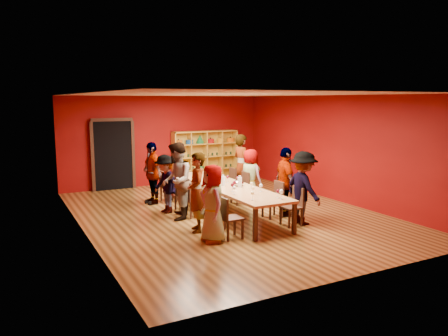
{
  "coord_description": "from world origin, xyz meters",
  "views": [
    {
      "loc": [
        -5.04,
        -9.53,
        2.87
      ],
      "look_at": [
        0.03,
        0.22,
        1.15
      ],
      "focal_mm": 35.0,
      "sensor_mm": 36.0,
      "label": 1
    }
  ],
  "objects_px": {
    "chair_person_right_1": "(275,197)",
    "tasting_table": "(227,187)",
    "chair_person_left_1": "(212,207)",
    "person_left_3": "(166,184)",
    "person_left_0": "(213,203)",
    "spittoon_bowl": "(238,183)",
    "wine_bottle": "(201,168)",
    "chair_person_left_4": "(166,185)",
    "person_right_3": "(251,176)",
    "person_right_4": "(242,166)",
    "chair_person_left_2": "(191,197)",
    "chair_person_left_3": "(181,192)",
    "person_left_2": "(177,181)",
    "person_right_0": "(303,188)",
    "person_right_1": "(285,182)",
    "chair_person_left_0": "(228,215)",
    "person_left_4": "(152,173)",
    "person_left_1": "(197,192)",
    "chair_person_right_3": "(242,186)",
    "chair_person_right_4": "(230,182)",
    "chair_person_right_0": "(294,204)",
    "shelving_unit": "(205,154)"
  },
  "relations": [
    {
      "from": "person_right_1",
      "to": "person_left_2",
      "type": "bearing_deg",
      "value": 82.94
    },
    {
      "from": "chair_person_right_3",
      "to": "chair_person_right_4",
      "type": "distance_m",
      "value": 0.74
    },
    {
      "from": "tasting_table",
      "to": "chair_person_right_1",
      "type": "relative_size",
      "value": 5.06
    },
    {
      "from": "chair_person_left_3",
      "to": "chair_person_right_4",
      "type": "relative_size",
      "value": 1.0
    },
    {
      "from": "person_left_0",
      "to": "chair_person_right_3",
      "type": "xyz_separation_m",
      "value": [
        2.17,
        2.58,
        -0.3
      ]
    },
    {
      "from": "chair_person_left_0",
      "to": "chair_person_right_4",
      "type": "distance_m",
      "value": 3.79
    },
    {
      "from": "chair_person_left_2",
      "to": "person_right_3",
      "type": "bearing_deg",
      "value": 17.57
    },
    {
      "from": "person_left_2",
      "to": "person_left_1",
      "type": "bearing_deg",
      "value": 25.65
    },
    {
      "from": "chair_person_left_1",
      "to": "person_right_4",
      "type": "relative_size",
      "value": 0.47
    },
    {
      "from": "person_right_4",
      "to": "wine_bottle",
      "type": "distance_m",
      "value": 1.2
    },
    {
      "from": "chair_person_left_3",
      "to": "person_right_1",
      "type": "distance_m",
      "value": 2.71
    },
    {
      "from": "tasting_table",
      "to": "person_right_3",
      "type": "relative_size",
      "value": 2.97
    },
    {
      "from": "person_left_2",
      "to": "person_left_4",
      "type": "xyz_separation_m",
      "value": [
        -0.02,
        1.82,
        -0.07
      ]
    },
    {
      "from": "chair_person_left_2",
      "to": "chair_person_left_3",
      "type": "height_order",
      "value": "same"
    },
    {
      "from": "person_right_0",
      "to": "chair_person_right_3",
      "type": "bearing_deg",
      "value": 6.5
    },
    {
      "from": "chair_person_right_1",
      "to": "person_right_4",
      "type": "bearing_deg",
      "value": 80.35
    },
    {
      "from": "person_left_3",
      "to": "person_left_2",
      "type": "bearing_deg",
      "value": -5.69
    },
    {
      "from": "chair_person_left_3",
      "to": "person_right_4",
      "type": "xyz_separation_m",
      "value": [
        2.22,
        0.71,
        0.44
      ]
    },
    {
      "from": "tasting_table",
      "to": "chair_person_left_3",
      "type": "distance_m",
      "value": 1.26
    },
    {
      "from": "tasting_table",
      "to": "shelving_unit",
      "type": "xyz_separation_m",
      "value": [
        1.4,
        4.32,
        0.28
      ]
    },
    {
      "from": "spittoon_bowl",
      "to": "wine_bottle",
      "type": "bearing_deg",
      "value": 90.01
    },
    {
      "from": "chair_person_left_4",
      "to": "person_right_3",
      "type": "relative_size",
      "value": 0.59
    },
    {
      "from": "person_left_2",
      "to": "person_right_0",
      "type": "height_order",
      "value": "person_left_2"
    },
    {
      "from": "chair_person_left_1",
      "to": "chair_person_right_4",
      "type": "xyz_separation_m",
      "value": [
        1.82,
        2.55,
        0.0
      ]
    },
    {
      "from": "chair_person_left_1",
      "to": "person_left_0",
      "type": "bearing_deg",
      "value": -114.32
    },
    {
      "from": "person_left_2",
      "to": "person_left_4",
      "type": "distance_m",
      "value": 1.82
    },
    {
      "from": "person_right_1",
      "to": "wine_bottle",
      "type": "distance_m",
      "value": 2.98
    },
    {
      "from": "chair_person_right_1",
      "to": "person_right_1",
      "type": "relative_size",
      "value": 0.52
    },
    {
      "from": "chair_person_right_1",
      "to": "tasting_table",
      "type": "bearing_deg",
      "value": 138.15
    },
    {
      "from": "person_left_1",
      "to": "person_left_3",
      "type": "bearing_deg",
      "value": -161.79
    },
    {
      "from": "person_left_3",
      "to": "chair_person_left_0",
      "type": "bearing_deg",
      "value": 0.43
    },
    {
      "from": "wine_bottle",
      "to": "person_right_0",
      "type": "bearing_deg",
      "value": -74.88
    },
    {
      "from": "chair_person_left_0",
      "to": "person_left_2",
      "type": "bearing_deg",
      "value": 101.15
    },
    {
      "from": "person_right_3",
      "to": "chair_person_left_4",
      "type": "bearing_deg",
      "value": 45.23
    },
    {
      "from": "chair_person_left_1",
      "to": "person_left_3",
      "type": "height_order",
      "value": "person_left_3"
    },
    {
      "from": "shelving_unit",
      "to": "chair_person_right_1",
      "type": "distance_m",
      "value": 5.18
    },
    {
      "from": "person_left_1",
      "to": "chair_person_left_1",
      "type": "bearing_deg",
      "value": 106.53
    },
    {
      "from": "person_right_3",
      "to": "chair_person_right_4",
      "type": "bearing_deg",
      "value": 4.06
    },
    {
      "from": "chair_person_right_0",
      "to": "person_right_1",
      "type": "bearing_deg",
      "value": 69.23
    },
    {
      "from": "chair_person_right_0",
      "to": "person_right_1",
      "type": "xyz_separation_m",
      "value": [
        0.29,
        0.77,
        0.36
      ]
    },
    {
      "from": "person_left_2",
      "to": "person_right_0",
      "type": "bearing_deg",
      "value": 79.29
    },
    {
      "from": "chair_person_left_3",
      "to": "chair_person_right_4",
      "type": "bearing_deg",
      "value": 21.39
    },
    {
      "from": "chair_person_left_4",
      "to": "chair_person_right_0",
      "type": "bearing_deg",
      "value": -62.92
    },
    {
      "from": "chair_person_right_3",
      "to": "spittoon_bowl",
      "type": "distance_m",
      "value": 1.3
    },
    {
      "from": "person_left_2",
      "to": "person_right_0",
      "type": "xyz_separation_m",
      "value": [
        2.45,
        -1.74,
        -0.08
      ]
    },
    {
      "from": "person_left_1",
      "to": "person_right_0",
      "type": "bearing_deg",
      "value": 92.76
    },
    {
      "from": "chair_person_right_1",
      "to": "person_right_4",
      "type": "xyz_separation_m",
      "value": [
        0.4,
        2.37,
        0.44
      ]
    },
    {
      "from": "chair_person_left_3",
      "to": "person_right_0",
      "type": "distance_m",
      "value": 3.22
    },
    {
      "from": "spittoon_bowl",
      "to": "wine_bottle",
      "type": "height_order",
      "value": "wine_bottle"
    },
    {
      "from": "spittoon_bowl",
      "to": "person_left_4",
      "type": "bearing_deg",
      "value": 124.41
    }
  ]
}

